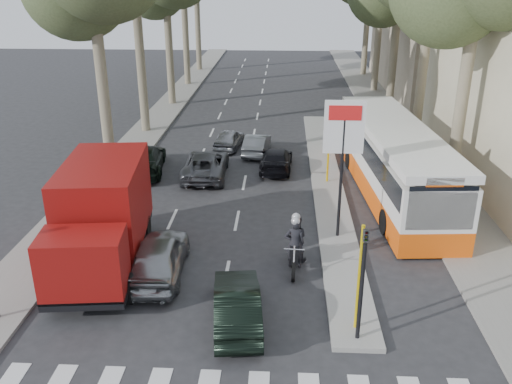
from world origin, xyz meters
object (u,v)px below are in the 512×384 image
at_px(red_truck, 102,216).
at_px(motorcycle, 295,242).
at_px(dark_hatchback, 237,304).
at_px(city_bus, 394,160).
at_px(silver_hatchback, 159,256).

height_order(red_truck, motorcycle, red_truck).
height_order(dark_hatchback, city_bus, city_bus).
height_order(city_bus, motorcycle, city_bus).
relative_size(silver_hatchback, city_bus, 0.33).
xyz_separation_m(city_bus, motorcycle, (-4.69, -6.91, -0.85)).
distance_m(dark_hatchback, motorcycle, 3.99).
bearing_deg(motorcycle, silver_hatchback, -165.61).
relative_size(dark_hatchback, city_bus, 0.30).
relative_size(city_bus, motorcycle, 5.42).
xyz_separation_m(red_truck, motorcycle, (6.82, 0.30, -1.02)).
bearing_deg(city_bus, motorcycle, -128.44).
distance_m(silver_hatchback, motorcycle, 4.83).
distance_m(dark_hatchback, city_bus, 12.36).
relative_size(silver_hatchback, red_truck, 0.61).
xyz_separation_m(silver_hatchback, dark_hatchback, (2.94, -2.62, -0.09)).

